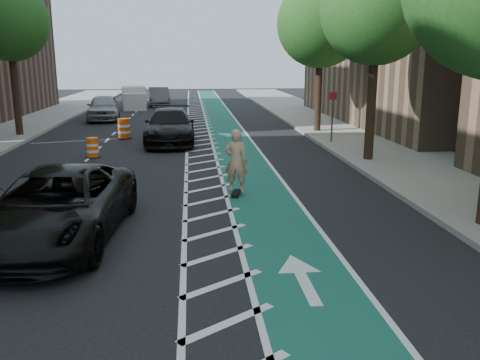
{
  "coord_description": "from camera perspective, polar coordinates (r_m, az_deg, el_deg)",
  "views": [
    {
      "loc": [
        1.01,
        -11.25,
        3.95
      ],
      "look_at": [
        2.16,
        0.67,
        1.1
      ],
      "focal_mm": 38.0,
      "sensor_mm": 36.0,
      "label": 1
    }
  ],
  "objects": [
    {
      "name": "car_silver",
      "position": [
        35.21,
        -15.05,
        7.88
      ],
      "size": [
        2.41,
        5.11,
        1.69
      ],
      "primitive_type": "imported",
      "rotation": [
        0.0,
        0.0,
        0.09
      ],
      "color": "#949498",
      "rests_on": "ground"
    },
    {
      "name": "curb_right",
      "position": [
        22.43,
        10.2,
        3.24
      ],
      "size": [
        0.12,
        90.0,
        0.16
      ],
      "primitive_type": "cube",
      "color": "gray",
      "rests_on": "ground"
    },
    {
      "name": "tree_r_c",
      "position": [
        20.53,
        14.86,
        18.06
      ],
      "size": [
        4.2,
        4.2,
        7.9
      ],
      "color": "#382619",
      "rests_on": "ground"
    },
    {
      "name": "barrel_c",
      "position": [
        26.66,
        -12.89,
        5.59
      ],
      "size": [
        0.75,
        0.75,
        1.03
      ],
      "color": "#ED4F0C",
      "rests_on": "ground"
    },
    {
      "name": "bike_lane",
      "position": [
        21.71,
        -0.17,
        2.92
      ],
      "size": [
        2.0,
        90.0,
        0.01
      ],
      "primitive_type": "cube",
      "color": "#19594B",
      "rests_on": "ground"
    },
    {
      "name": "box_truck",
      "position": [
        43.1,
        -11.78,
        8.95
      ],
      "size": [
        2.39,
        4.45,
        1.77
      ],
      "rotation": [
        0.0,
        0.0,
        0.12
      ],
      "color": "silver",
      "rests_on": "ground"
    },
    {
      "name": "buffer_strip",
      "position": [
        21.62,
        -4.14,
        2.84
      ],
      "size": [
        1.4,
        90.0,
        0.01
      ],
      "primitive_type": "cube",
      "color": "silver",
      "rests_on": "ground"
    },
    {
      "name": "barrel_b",
      "position": [
        21.79,
        -16.21,
        3.45
      ],
      "size": [
        0.6,
        0.6,
        0.82
      ],
      "color": "#F15B0C",
      "rests_on": "ground"
    },
    {
      "name": "barrel_a",
      "position": [
        15.13,
        -19.4,
        -0.89
      ],
      "size": [
        0.65,
        0.65,
        0.88
      ],
      "color": "#FF650D",
      "rests_on": "ground"
    },
    {
      "name": "ground",
      "position": [
        11.97,
        -10.1,
        -6.11
      ],
      "size": [
        120.0,
        120.0,
        0.0
      ],
      "primitive_type": "plane",
      "color": "black",
      "rests_on": "ground"
    },
    {
      "name": "skateboarder",
      "position": [
        14.89,
        -0.45,
        2.15
      ],
      "size": [
        0.77,
        0.6,
        1.89
      ],
      "primitive_type": "imported",
      "rotation": [
        0.0,
        0.0,
        2.91
      ],
      "color": "tan",
      "rests_on": "skateboard"
    },
    {
      "name": "suv_far",
      "position": [
        24.76,
        -7.86,
        6.0
      ],
      "size": [
        2.34,
        5.66,
        1.64
      ],
      "primitive_type": "imported",
      "rotation": [
        0.0,
        0.0,
        0.01
      ],
      "color": "black",
      "rests_on": "ground"
    },
    {
      "name": "car_grey",
      "position": [
        45.34,
        -9.11,
        9.24
      ],
      "size": [
        2.18,
        4.96,
        1.58
      ],
      "primitive_type": "imported",
      "rotation": [
        0.0,
        0.0,
        0.11
      ],
      "color": "#505155",
      "rests_on": "ground"
    },
    {
      "name": "suv_near",
      "position": [
        11.95,
        -19.84,
        -2.75
      ],
      "size": [
        3.09,
        5.91,
        1.59
      ],
      "primitive_type": "imported",
      "rotation": [
        0.0,
        0.0,
        -0.08
      ],
      "color": "black",
      "rests_on": "ground"
    },
    {
      "name": "tree_r_d",
      "position": [
        28.17,
        9.04,
        16.95
      ],
      "size": [
        4.2,
        4.2,
        7.9
      ],
      "color": "#382619",
      "rests_on": "ground"
    },
    {
      "name": "sidewalk_right",
      "position": [
        23.21,
        16.05,
        3.26
      ],
      "size": [
        5.0,
        90.0,
        0.15
      ],
      "primitive_type": "cube",
      "color": "gray",
      "rests_on": "ground"
    },
    {
      "name": "tree_l_d",
      "position": [
        28.73,
        -24.58,
        15.87
      ],
      "size": [
        4.2,
        4.2,
        7.9
      ],
      "color": "#382619",
      "rests_on": "ground"
    },
    {
      "name": "sign_post",
      "position": [
        24.31,
        10.32,
        7.04
      ],
      "size": [
        0.35,
        0.08,
        2.47
      ],
      "color": "#4C4C4C",
      "rests_on": "ground"
    },
    {
      "name": "skateboard",
      "position": [
        15.11,
        -0.44,
        -1.43
      ],
      "size": [
        0.4,
        0.81,
        0.11
      ],
      "rotation": [
        0.0,
        0.0,
        -0.24
      ],
      "color": "black",
      "rests_on": "ground"
    }
  ]
}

